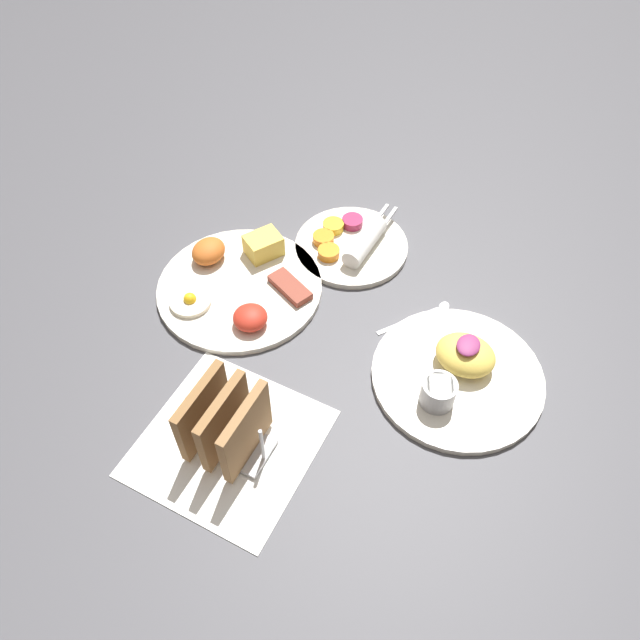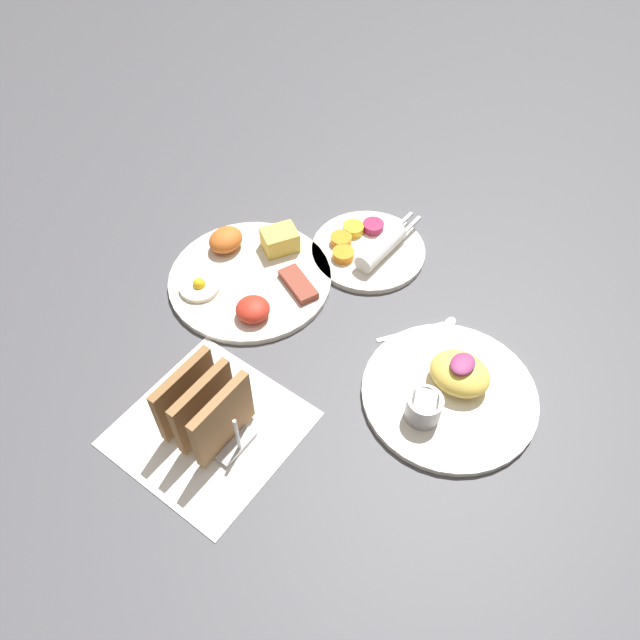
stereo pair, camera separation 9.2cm
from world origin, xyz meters
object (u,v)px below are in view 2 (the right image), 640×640
at_px(plate_foreground, 449,390).
at_px(plate_condiments, 369,248).
at_px(toast_rack, 205,409).
at_px(plate_breakfast, 250,274).

bearing_deg(plate_foreground, plate_condiments, 55.26).
distance_m(plate_foreground, toast_rack, 0.33).
bearing_deg(plate_condiments, toast_rack, -177.97).
distance_m(plate_condiments, plate_foreground, 0.30).
relative_size(plate_breakfast, toast_rack, 2.25).
bearing_deg(plate_breakfast, plate_foreground, -91.05).
distance_m(plate_breakfast, toast_rack, 0.28).
xyz_separation_m(plate_breakfast, plate_condiments, (0.16, -0.12, -0.00)).
bearing_deg(plate_breakfast, toast_rack, -150.87).
xyz_separation_m(plate_breakfast, plate_foreground, (-0.01, -0.37, 0.00)).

